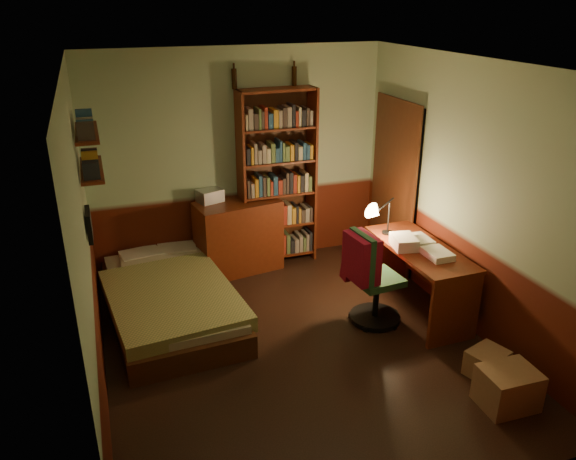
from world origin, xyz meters
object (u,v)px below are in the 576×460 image
object	(u,v)px
cardboard_box_a	(508,388)
bed	(169,288)
dresser	(238,236)
desk_lamp	(389,208)
mini_stereo	(210,196)
office_chair	(377,279)
bookshelf	(277,179)
cardboard_box_b	(487,363)
desk	(417,279)

from	to	relation	value
cardboard_box_a	bed	bearing A→B (deg)	135.50
dresser	desk_lamp	bearing A→B (deg)	-48.51
mini_stereo	cardboard_box_a	bearing A→B (deg)	-81.35
desk_lamp	office_chair	size ratio (longest dim) A/B	0.62
dresser	bookshelf	bearing A→B (deg)	0.24
bed	desk_lamp	world-z (taller)	desk_lamp
bookshelf	office_chair	size ratio (longest dim) A/B	2.25
cardboard_box_a	cardboard_box_b	distance (m)	0.41
bed	office_chair	bearing A→B (deg)	-25.42
bed	cardboard_box_a	world-z (taller)	bed
bed	bookshelf	xyz separation A→B (m)	(1.47, 0.88, 0.75)
dresser	desk	world-z (taller)	dresser
bed	mini_stereo	world-z (taller)	mini_stereo
mini_stereo	bookshelf	distance (m)	0.83
dresser	office_chair	world-z (taller)	office_chair
desk_lamp	cardboard_box_b	distance (m)	1.85
mini_stereo	desk	xyz separation A→B (m)	(1.81, -1.68, -0.58)
bed	desk	xyz separation A→B (m)	(2.47, -0.76, 0.05)
mini_stereo	cardboard_box_b	world-z (taller)	mini_stereo
bookshelf	cardboard_box_b	xyz separation A→B (m)	(1.00, -2.82, -0.95)
dresser	desk	size ratio (longest dim) A/B	0.71
bed	cardboard_box_a	size ratio (longest dim) A/B	4.82
dresser	office_chair	bearing A→B (deg)	-66.47
desk	cardboard_box_b	size ratio (longest dim) A/B	4.14
mini_stereo	office_chair	world-z (taller)	mini_stereo
cardboard_box_b	cardboard_box_a	bearing A→B (deg)	-105.12
desk	cardboard_box_b	xyz separation A→B (m)	(0.01, -1.18, -0.25)
bed	bookshelf	distance (m)	1.87
bed	desk	distance (m)	2.58
office_chair	cardboard_box_b	world-z (taller)	office_chair
dresser	bookshelf	distance (m)	0.83
office_chair	cardboard_box_a	size ratio (longest dim) A/B	2.15
desk	cardboard_box_b	bearing A→B (deg)	-90.21
bed	cardboard_box_a	bearing A→B (deg)	-47.69
office_chair	dresser	bearing A→B (deg)	116.91
dresser	cardboard_box_a	xyz separation A→B (m)	(1.42, -3.12, -0.27)
bed	desk	world-z (taller)	desk
office_chair	cardboard_box_a	bearing A→B (deg)	-80.84
dresser	bookshelf	world-z (taller)	bookshelf
bookshelf	cardboard_box_b	distance (m)	3.14
bed	mini_stereo	xyz separation A→B (m)	(0.66, 0.92, 0.63)
desk	bookshelf	bearing A→B (deg)	120.42
bed	cardboard_box_b	size ratio (longest dim) A/B	6.42
dresser	office_chair	distance (m)	1.90
cardboard_box_a	desk_lamp	bearing A→B (deg)	91.47
mini_stereo	cardboard_box_b	size ratio (longest dim) A/B	0.83
desk_lamp	cardboard_box_a	bearing A→B (deg)	-105.48
desk	bed	bearing A→B (deg)	162.14
dresser	cardboard_box_b	size ratio (longest dim) A/B	2.95
mini_stereo	bookshelf	bearing A→B (deg)	-21.95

